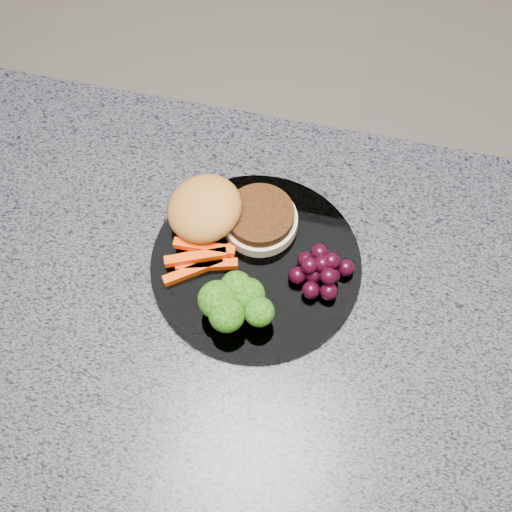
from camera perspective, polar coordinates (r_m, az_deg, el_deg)
The scene contains 8 objects.
room at distance 0.46m, azimuth 9.29°, elevation 14.71°, with size 4.02×4.02×2.70m.
island_cabinet at distance 1.30m, azimuth 3.28°, elevation -13.58°, with size 1.20×0.60×0.86m, color #53331C.
countertop at distance 0.87m, azimuth 4.80°, elevation -6.50°, with size 1.20×0.60×0.04m, color #4D4E58.
plate at distance 0.88m, azimuth 0.00°, elevation -0.69°, with size 0.26×0.26×0.01m, color white.
burger at distance 0.88m, azimuth -2.54°, elevation 3.36°, with size 0.19×0.13×0.05m.
carrot_sticks at distance 0.87m, azimuth -4.48°, elevation -0.23°, with size 0.09×0.07×0.02m.
broccoli at distance 0.82m, azimuth -1.76°, elevation -3.69°, with size 0.09×0.08×0.06m.
grape_bunch at distance 0.86m, azimuth 5.22°, elevation -1.16°, with size 0.08×0.07×0.04m.
Camera 1 is at (-0.00, -0.31, 1.69)m, focal length 50.00 mm.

